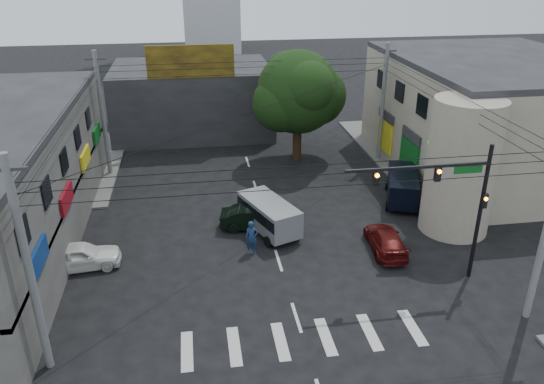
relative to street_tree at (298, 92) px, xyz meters
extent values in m
plane|color=black|center=(-4.00, -17.00, -5.47)|extent=(160.00, 160.00, 0.00)
cube|color=#514F4C|center=(-22.00, 1.00, -5.40)|extent=(16.00, 16.00, 0.15)
cube|color=#514F4C|center=(14.00, 1.00, -5.40)|extent=(16.00, 16.00, 0.15)
cube|color=gray|center=(14.00, -4.00, -1.47)|extent=(14.00, 18.00, 8.00)
cylinder|color=gray|center=(7.00, -13.00, -1.47)|extent=(4.00, 4.00, 8.00)
cube|color=#232326|center=(-8.00, 9.00, -2.47)|extent=(14.00, 10.00, 6.00)
cube|color=olive|center=(-8.00, 4.10, 1.83)|extent=(7.00, 0.30, 2.60)
cylinder|color=black|center=(0.00, 0.00, -3.27)|extent=(0.70, 0.70, 4.40)
sphere|color=black|center=(0.00, 0.00, 0.03)|extent=(6.40, 6.40, 6.40)
cylinder|color=black|center=(5.50, -18.00, -1.87)|extent=(0.20, 0.20, 7.20)
cylinder|color=black|center=(2.00, -18.00, 0.83)|extent=(7.00, 0.14, 0.14)
cube|color=black|center=(3.00, -18.00, 0.43)|extent=(0.28, 0.22, 0.75)
cube|color=black|center=(0.00, -18.00, 0.43)|extent=(0.28, 0.22, 0.75)
sphere|color=orange|center=(3.00, -18.14, 0.58)|extent=(0.20, 0.20, 0.20)
sphere|color=orange|center=(0.00, -18.14, 0.58)|extent=(0.20, 0.20, 0.20)
cube|color=#0B5218|center=(4.50, -18.00, 0.53)|extent=(1.40, 0.06, 0.35)
cylinder|color=#59595B|center=(-14.50, -21.50, -0.87)|extent=(0.32, 0.32, 9.20)
cylinder|color=#59595B|center=(-14.50, -1.00, -0.87)|extent=(0.32, 0.32, 9.20)
cylinder|color=#59595B|center=(6.50, -1.00, -0.87)|extent=(0.32, 0.32, 9.20)
imported|color=black|center=(-4.73, -11.15, -4.76)|extent=(2.96, 4.81, 1.42)
imported|color=white|center=(-14.50, -14.10, -4.75)|extent=(2.55, 4.59, 1.45)
imported|color=#480B0A|center=(2.11, -14.82, -4.85)|extent=(2.49, 4.61, 1.25)
imported|color=navy|center=(-5.34, -14.00, -4.50)|extent=(0.77, 0.56, 1.95)
camera|label=1|loc=(-8.16, -39.35, 9.87)|focal=35.00mm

